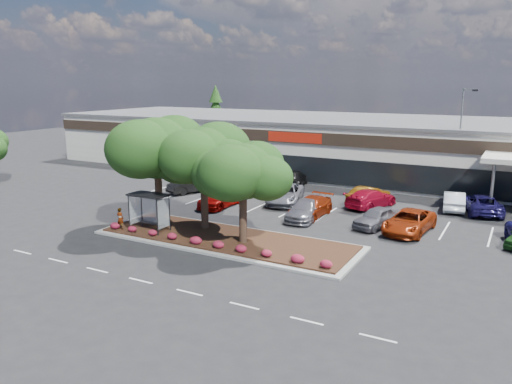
% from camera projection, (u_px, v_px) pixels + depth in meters
% --- Properties ---
extents(ground, '(160.00, 160.00, 0.00)m').
position_uv_depth(ground, '(219.00, 265.00, 28.99)').
color(ground, black).
rests_on(ground, ground).
extents(retail_store, '(80.40, 25.20, 6.25)m').
position_uv_depth(retail_store, '(378.00, 146.00, 57.35)').
color(retail_store, silver).
rests_on(retail_store, ground).
extents(landscape_island, '(18.00, 6.00, 0.26)m').
position_uv_depth(landscape_island, '(226.00, 239.00, 33.32)').
color(landscape_island, gray).
rests_on(landscape_island, ground).
extents(lane_markings, '(33.12, 20.06, 0.01)m').
position_uv_depth(lane_markings, '(291.00, 221.00, 37.99)').
color(lane_markings, silver).
rests_on(lane_markings, ground).
extents(shrub_row, '(17.00, 0.80, 0.50)m').
position_uv_depth(shrub_row, '(208.00, 242.00, 31.44)').
color(shrub_row, '#991741').
rests_on(shrub_row, landscape_island).
extents(bus_shelter, '(2.75, 1.55, 2.59)m').
position_uv_depth(bus_shelter, '(150.00, 201.00, 34.51)').
color(bus_shelter, black).
rests_on(bus_shelter, landscape_island).
extents(island_tree_west, '(7.20, 7.20, 7.89)m').
position_uv_depth(island_tree_west, '(158.00, 170.00, 35.66)').
color(island_tree_west, '#163711').
rests_on(island_tree_west, landscape_island).
extents(island_tree_mid, '(6.60, 6.60, 7.32)m').
position_uv_depth(island_tree_mid, '(204.00, 177.00, 34.69)').
color(island_tree_mid, '#163711').
rests_on(island_tree_mid, landscape_island).
extents(island_tree_east, '(5.80, 5.80, 6.50)m').
position_uv_depth(island_tree_east, '(243.00, 193.00, 31.63)').
color(island_tree_east, '#163711').
rests_on(island_tree_east, landscape_island).
extents(conifer_north_west, '(4.40, 4.40, 10.00)m').
position_uv_depth(conifer_north_west, '(216.00, 115.00, 81.34)').
color(conifer_north_west, '#163711').
rests_on(conifer_north_west, ground).
extents(person_waiting, '(0.56, 0.37, 1.53)m').
position_uv_depth(person_waiting, '(120.00, 218.00, 34.98)').
color(person_waiting, '#594C47').
rests_on(person_waiting, landscape_island).
extents(light_pole, '(1.43, 0.67, 9.88)m').
position_uv_depth(light_pole, '(460.00, 149.00, 45.38)').
color(light_pole, gray).
rests_on(light_pole, ground).
extents(car_0, '(3.58, 5.18, 1.62)m').
position_uv_depth(car_0, '(192.00, 184.00, 47.75)').
color(car_0, black).
rests_on(car_0, ground).
extents(car_1, '(2.15, 5.27, 1.53)m').
position_uv_depth(car_1, '(221.00, 197.00, 42.45)').
color(car_1, '#9E0804').
rests_on(car_1, ground).
extents(car_2, '(4.22, 6.44, 1.65)m').
position_uv_depth(car_2, '(285.00, 194.00, 43.48)').
color(car_2, slate).
rests_on(car_2, ground).
extents(car_3, '(2.24, 5.32, 1.53)m').
position_uv_depth(car_3, '(311.00, 207.00, 39.14)').
color(car_3, maroon).
rests_on(car_3, ground).
extents(car_4, '(2.57, 5.31, 1.49)m').
position_uv_depth(car_4, '(305.00, 210.00, 38.51)').
color(car_4, slate).
rests_on(car_4, ground).
extents(car_5, '(2.99, 4.69, 1.49)m').
position_uv_depth(car_5, '(377.00, 217.00, 36.31)').
color(car_5, '#5E5D65').
rests_on(car_5, ground).
extents(car_6, '(3.16, 5.84, 1.56)m').
position_uv_depth(car_6, '(409.00, 222.00, 35.10)').
color(car_6, '#902A0A').
rests_on(car_6, ground).
extents(car_9, '(3.16, 6.03, 1.67)m').
position_uv_depth(car_9, '(196.00, 177.00, 51.41)').
color(car_9, '#B7BEC4').
rests_on(car_9, ground).
extents(car_10, '(3.28, 6.11, 1.68)m').
position_uv_depth(car_10, '(293.00, 179.00, 50.31)').
color(car_10, black).
rests_on(car_10, ground).
extents(car_11, '(2.57, 4.44, 1.38)m').
position_uv_depth(car_11, '(291.00, 181.00, 50.04)').
color(car_11, '#174624').
rests_on(car_11, ground).
extents(car_12, '(2.91, 4.99, 1.55)m').
position_uv_depth(car_12, '(368.00, 195.00, 43.17)').
color(car_12, brown).
rests_on(car_12, ground).
extents(car_13, '(3.81, 5.77, 1.55)m').
position_uv_depth(car_13, '(371.00, 198.00, 42.08)').
color(car_13, maroon).
rests_on(car_13, ground).
extents(car_14, '(2.27, 4.88, 1.55)m').
position_uv_depth(car_14, '(454.00, 201.00, 41.24)').
color(car_14, silver).
rests_on(car_14, ground).
extents(car_15, '(3.85, 6.00, 1.54)m').
position_uv_depth(car_15, '(482.00, 204.00, 40.26)').
color(car_15, '#1D1653').
rests_on(car_15, ground).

